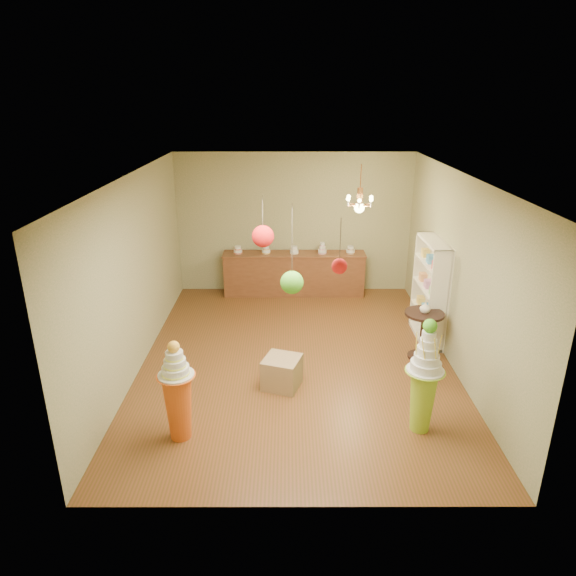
{
  "coord_description": "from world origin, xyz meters",
  "views": [
    {
      "loc": [
        -0.15,
        -7.51,
        4.11
      ],
      "look_at": [
        -0.14,
        0.0,
        1.26
      ],
      "focal_mm": 32.0,
      "sensor_mm": 36.0,
      "label": 1
    }
  ],
  "objects_px": {
    "pedestal_orange": "(178,398)",
    "round_table": "(423,329)",
    "sideboard": "(294,273)",
    "pedestal_green": "(424,386)"
  },
  "relations": [
    {
      "from": "pedestal_orange",
      "to": "round_table",
      "type": "xyz_separation_m",
      "value": [
        3.57,
        2.1,
        -0.04
      ]
    },
    {
      "from": "pedestal_orange",
      "to": "sideboard",
      "type": "xyz_separation_m",
      "value": [
        1.51,
        5.02,
        -0.09
      ]
    },
    {
      "from": "pedestal_orange",
      "to": "sideboard",
      "type": "height_order",
      "value": "pedestal_orange"
    },
    {
      "from": "round_table",
      "to": "pedestal_green",
      "type": "bearing_deg",
      "value": -104.05
    },
    {
      "from": "pedestal_orange",
      "to": "round_table",
      "type": "relative_size",
      "value": 1.67
    },
    {
      "from": "pedestal_green",
      "to": "round_table",
      "type": "xyz_separation_m",
      "value": [
        0.49,
        1.94,
        -0.12
      ]
    },
    {
      "from": "pedestal_green",
      "to": "sideboard",
      "type": "distance_m",
      "value": 5.11
    },
    {
      "from": "pedestal_orange",
      "to": "round_table",
      "type": "distance_m",
      "value": 4.14
    },
    {
      "from": "pedestal_green",
      "to": "round_table",
      "type": "distance_m",
      "value": 2.01
    },
    {
      "from": "pedestal_green",
      "to": "sideboard",
      "type": "height_order",
      "value": "pedestal_green"
    }
  ]
}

